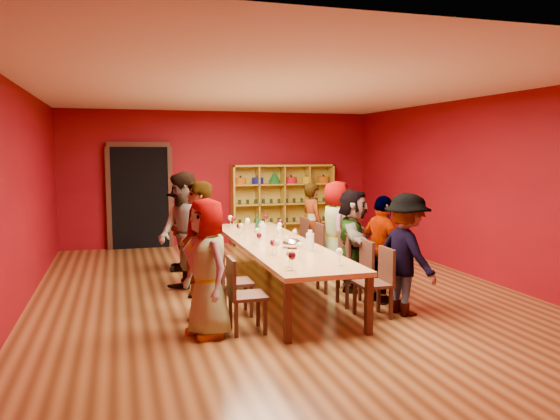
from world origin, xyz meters
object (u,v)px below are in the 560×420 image
object	(u,v)px
chair_person_left_0	(241,291)
person_left_1	(197,250)
chair_person_right_3	(314,247)
spittoon_bowl	(292,243)
chair_person_left_1	(229,278)
person_right_4	(312,224)
person_right_2	(353,240)
person_right_1	(382,249)
chair_person_right_1	(359,269)
chair_person_right_2	(338,258)
person_right_0	(407,254)
shelving_unit	(282,200)
person_left_3	(186,232)
chair_person_right_0	(379,279)
tasting_table	(276,246)
wine_bottle	(257,223)
person_right_3	(336,228)
chair_person_left_2	(214,260)
chair_person_right_4	(299,239)
chair_person_left_4	(198,242)
person_left_2	(184,234)
person_left_4	(180,226)
person_left_0	(207,268)
chair_person_left_3	(206,251)

from	to	relation	value
chair_person_left_0	person_left_1	world-z (taller)	person_left_1
chair_person_right_3	spittoon_bowl	size ratio (longest dim) A/B	3.33
chair_person_left_1	person_right_4	distance (m)	3.38
person_left_1	chair_person_left_0	bearing A→B (deg)	40.48
person_right_2	person_right_1	bearing A→B (deg)	-149.23
chair_person_right_1	chair_person_left_0	bearing A→B (deg)	-159.42
person_right_1	chair_person_right_2	distance (m)	0.89
person_right_0	chair_person_right_1	xyz separation A→B (m)	(-0.39, 0.58, -0.29)
shelving_unit	person_left_3	xyz separation A→B (m)	(-2.61, -3.36, -0.17)
chair_person_right_0	person_left_1	bearing A→B (deg)	165.23
tasting_table	wine_bottle	xyz separation A→B (m)	(0.07, 1.44, 0.16)
tasting_table	person_right_3	xyz separation A→B (m)	(1.31, 0.85, 0.10)
chair_person_left_1	spittoon_bowl	xyz separation A→B (m)	(1.00, 0.49, 0.32)
chair_person_left_2	chair_person_right_4	xyz separation A→B (m)	(1.82, 1.46, 0.00)
person_left_3	person_right_3	xyz separation A→B (m)	(2.53, -0.11, -0.02)
tasting_table	chair_person_left_4	distance (m)	2.13
person_left_1	person_left_2	world-z (taller)	person_left_2
tasting_table	chair_person_right_2	size ratio (longest dim) A/B	5.06
chair_person_right_1	person_right_1	xyz separation A→B (m)	(0.35, 0.00, 0.26)
chair_person_left_0	person_left_3	distance (m)	2.67
chair_person_right_4	person_right_3	bearing A→B (deg)	-63.45
person_right_2	person_left_1	bearing A→B (deg)	130.88
person_right_1	person_right_3	bearing A→B (deg)	-13.91
person_left_2	wine_bottle	world-z (taller)	person_left_2
person_left_4	person_right_4	xyz separation A→B (m)	(2.39, -0.26, -0.03)
person_left_0	chair_person_right_1	distance (m)	2.33
person_left_0	spittoon_bowl	xyz separation A→B (m)	(1.39, 1.18, 0.02)
chair_person_left_4	chair_person_right_3	distance (m)	2.11
chair_person_right_2	person_right_0	bearing A→B (deg)	-74.00
tasting_table	chair_person_right_0	world-z (taller)	chair_person_right_0
spittoon_bowl	chair_person_right_0	bearing A→B (deg)	-52.78
person_right_0	person_right_2	bearing A→B (deg)	-2.70
chair_person_left_3	wine_bottle	xyz separation A→B (m)	(0.98, 0.48, 0.36)
chair_person_right_3	wine_bottle	distance (m)	1.09
spittoon_bowl	wine_bottle	world-z (taller)	wine_bottle
person_right_0	person_left_4	bearing A→B (deg)	26.97
chair_person_left_2	person_left_4	bearing A→B (deg)	99.93
chair_person_left_1	person_left_4	bearing A→B (deg)	95.92
chair_person_left_4	person_left_1	bearing A→B (deg)	-97.95
tasting_table	spittoon_bowl	xyz separation A→B (m)	(0.09, -0.50, 0.11)
shelving_unit	person_left_4	bearing A→B (deg)	-137.32
shelving_unit	person_right_3	xyz separation A→B (m)	(-0.08, -3.47, -0.18)
person_left_1	chair_person_left_3	world-z (taller)	person_left_1
person_left_3	chair_person_left_4	world-z (taller)	person_left_3
chair_person_left_2	person_right_2	bearing A→B (deg)	-11.13
tasting_table	chair_person_left_2	bearing A→B (deg)	167.86
chair_person_right_2	chair_person_right_3	xyz separation A→B (m)	(0.00, 1.06, 0.00)
chair_person_left_1	wine_bottle	size ratio (longest dim) A/B	3.13
chair_person_left_1	person_left_2	distance (m)	1.32
person_left_3	person_right_3	world-z (taller)	person_left_3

